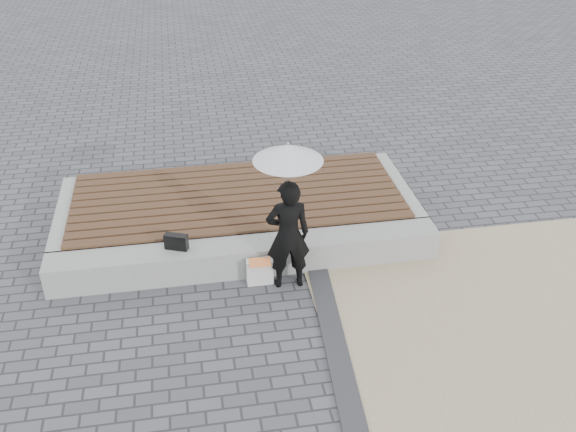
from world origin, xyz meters
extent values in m
plane|color=#4D4E52|center=(0.00, 0.00, 0.00)|extent=(80.00, 80.00, 0.00)
cube|color=tan|center=(3.20, -0.50, 0.01)|extent=(5.00, 5.00, 0.02)
cube|color=#323234|center=(0.75, -0.50, 0.02)|extent=(0.61, 5.20, 0.04)
cube|color=#A2A29D|center=(0.00, 1.60, 0.20)|extent=(5.00, 0.45, 0.40)
cube|color=#A5A6A0|center=(0.00, 2.80, 0.20)|extent=(5.00, 2.00, 0.40)
imported|color=black|center=(0.46, 1.20, 0.73)|extent=(0.54, 0.36, 1.47)
cylinder|color=#A5A5AA|center=(0.46, 1.20, 1.33)|extent=(0.01, 0.01, 0.80)
cone|color=silver|center=(0.46, 1.20, 1.83)|extent=(0.80, 0.80, 0.20)
sphere|color=#A5A5AA|center=(0.46, 1.20, 1.94)|extent=(0.03, 0.03, 0.03)
cube|color=black|center=(-0.88, 1.63, 0.50)|extent=(0.31, 0.20, 0.20)
cube|color=silver|center=(0.11, 1.28, 0.17)|extent=(0.33, 0.14, 0.34)
cube|color=#FF363C|center=(0.11, 1.23, 0.35)|extent=(0.28, 0.21, 0.01)
camera|label=1|loc=(-0.65, -5.23, 5.01)|focal=40.66mm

